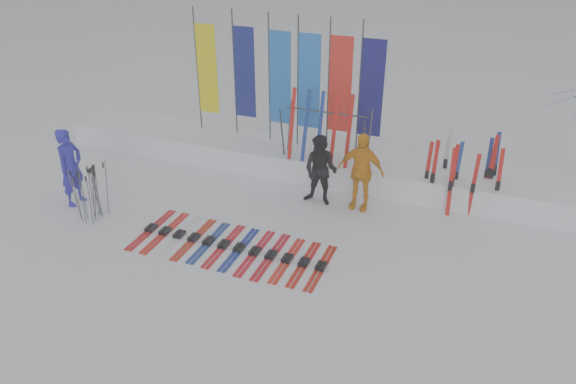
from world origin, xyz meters
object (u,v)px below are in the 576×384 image
at_px(person_black, 321,171).
at_px(ski_row, 230,246).
at_px(person_yellow, 361,171).
at_px(ski_rack, 326,128).
at_px(person_blue, 71,167).

xyz_separation_m(person_black, ski_row, (-1.08, -2.39, -0.78)).
distance_m(person_yellow, ski_row, 3.30).
bearing_deg(ski_rack, person_black, -76.79).
height_order(person_yellow, ski_row, person_yellow).
relative_size(person_yellow, ski_rack, 0.87).
bearing_deg(person_yellow, ski_rack, 141.84).
xyz_separation_m(ski_row, ski_rack, (0.83, 3.48, 1.35)).
bearing_deg(person_yellow, ski_row, -125.63).
height_order(ski_row, ski_rack, ski_rack).
height_order(person_yellow, ski_rack, ski_rack).
bearing_deg(ski_row, person_yellow, 52.36).
bearing_deg(person_blue, person_yellow, -70.14).
xyz_separation_m(person_blue, person_yellow, (6.03, 2.14, -0.00)).
bearing_deg(ski_rack, ski_row, -103.35).
distance_m(person_black, person_yellow, 0.88).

